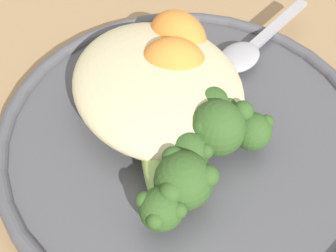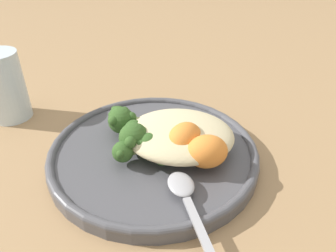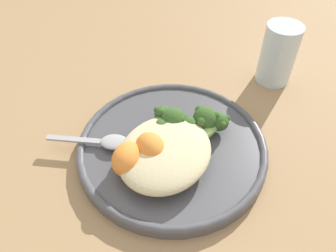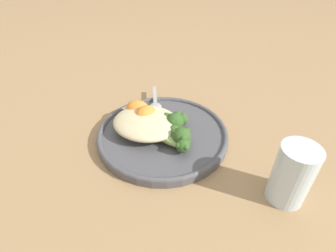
# 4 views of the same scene
# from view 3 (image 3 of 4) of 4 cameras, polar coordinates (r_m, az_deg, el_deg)

# --- Properties ---
(ground_plane) EXTENTS (4.00, 4.00, 0.00)m
(ground_plane) POSITION_cam_3_polar(r_m,az_deg,el_deg) (0.52, 0.58, -2.73)
(ground_plane) COLOR #9E7A51
(plate) EXTENTS (0.29, 0.29, 0.02)m
(plate) POSITION_cam_3_polar(r_m,az_deg,el_deg) (0.50, 0.72, -3.62)
(plate) COLOR #4C4C51
(plate) RESTS_ON ground_plane
(quinoa_mound) EXTENTS (0.15, 0.12, 0.03)m
(quinoa_mound) POSITION_cam_3_polar(r_m,az_deg,el_deg) (0.46, -0.53, -4.59)
(quinoa_mound) COLOR beige
(quinoa_mound) RESTS_ON plate
(broccoli_stalk_0) EXTENTS (0.12, 0.06, 0.03)m
(broccoli_stalk_0) POSITION_cam_3_polar(r_m,az_deg,el_deg) (0.49, 6.39, -1.25)
(broccoli_stalk_0) COLOR #8EB25B
(broccoli_stalk_0) RESTS_ON plate
(broccoli_stalk_1) EXTENTS (0.10, 0.04, 0.04)m
(broccoli_stalk_1) POSITION_cam_3_polar(r_m,az_deg,el_deg) (0.50, 6.01, 0.58)
(broccoli_stalk_1) COLOR #8EB25B
(broccoli_stalk_1) RESTS_ON plate
(broccoli_stalk_2) EXTENTS (0.08, 0.03, 0.03)m
(broccoli_stalk_2) POSITION_cam_3_polar(r_m,az_deg,el_deg) (0.49, 3.46, -0.92)
(broccoli_stalk_2) COLOR #8EB25B
(broccoli_stalk_2) RESTS_ON plate
(broccoli_stalk_3) EXTENTS (0.09, 0.08, 0.04)m
(broccoli_stalk_3) POSITION_cam_3_polar(r_m,az_deg,el_deg) (0.49, 0.69, 0.30)
(broccoli_stalk_3) COLOR #8EB25B
(broccoli_stalk_3) RESTS_ON plate
(broccoli_stalk_4) EXTENTS (0.09, 0.09, 0.03)m
(broccoli_stalk_4) POSITION_cam_3_polar(r_m,az_deg,el_deg) (0.50, -0.11, 0.07)
(broccoli_stalk_4) COLOR #8EB25B
(broccoli_stalk_4) RESTS_ON plate
(broccoli_stalk_5) EXTENTS (0.05, 0.07, 0.03)m
(broccoli_stalk_5) POSITION_cam_3_polar(r_m,az_deg,el_deg) (0.48, -0.35, -1.57)
(broccoli_stalk_5) COLOR #8EB25B
(broccoli_stalk_5) RESTS_ON plate
(broccoli_stalk_6) EXTENTS (0.03, 0.09, 0.03)m
(broccoli_stalk_6) POSITION_cam_3_polar(r_m,az_deg,el_deg) (0.48, -2.24, -2.50)
(broccoli_stalk_6) COLOR #8EB25B
(broccoli_stalk_6) RESTS_ON plate
(sweet_potato_chunk_0) EXTENTS (0.06, 0.05, 0.04)m
(sweet_potato_chunk_0) POSITION_cam_3_polar(r_m,az_deg,el_deg) (0.45, -7.06, -5.73)
(sweet_potato_chunk_0) COLOR orange
(sweet_potato_chunk_0) RESTS_ON plate
(sweet_potato_chunk_1) EXTENTS (0.07, 0.06, 0.04)m
(sweet_potato_chunk_1) POSITION_cam_3_polar(r_m,az_deg,el_deg) (0.46, -3.15, -4.70)
(sweet_potato_chunk_1) COLOR orange
(sweet_potato_chunk_1) RESTS_ON plate
(sweet_potato_chunk_2) EXTENTS (0.06, 0.07, 0.05)m
(sweet_potato_chunk_2) POSITION_cam_3_polar(r_m,az_deg,el_deg) (0.45, -2.81, -4.12)
(sweet_potato_chunk_2) COLOR orange
(sweet_potato_chunk_2) RESTS_ON plate
(spoon) EXTENTS (0.07, 0.12, 0.01)m
(spoon) POSITION_cam_3_polar(r_m,az_deg,el_deg) (0.50, -10.76, -2.67)
(spoon) COLOR #A3A3A8
(spoon) RESTS_ON plate
(water_glass) EXTENTS (0.06, 0.06, 0.11)m
(water_glass) POSITION_cam_3_polar(r_m,az_deg,el_deg) (0.64, 18.63, 11.79)
(water_glass) COLOR silver
(water_glass) RESTS_ON ground_plane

